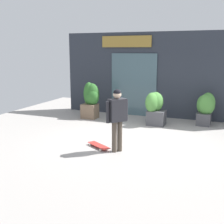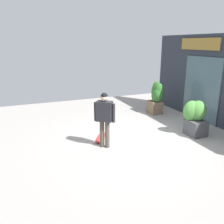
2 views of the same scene
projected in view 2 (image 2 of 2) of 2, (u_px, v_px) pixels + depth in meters
The scene contains 5 objects.
ground_plane at pixel (139, 141), 7.26m from camera, with size 12.00×12.00×0.00m, color #9E9993.
skateboarder at pixel (104, 115), 6.56m from camera, with size 0.48×0.51×1.62m.
skateboard at pixel (101, 137), 7.36m from camera, with size 0.79×0.60×0.08m.
planter_box_right at pixel (157, 96), 9.87m from camera, with size 0.64×0.60×1.37m.
planter_box_mid at pixel (195, 116), 7.60m from camera, with size 0.67×0.77×1.15m.
Camera 2 is at (5.89, -3.30, 2.95)m, focal length 37.34 mm.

